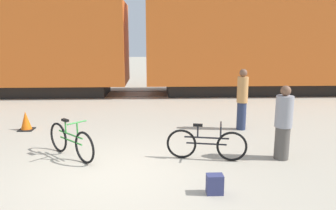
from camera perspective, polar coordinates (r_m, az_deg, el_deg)
The scene contains 10 objects.
ground_plane at distance 6.65m, azimuth -9.15°, elevation -11.59°, with size 80.00×80.00×0.00m, color #B2A893.
freight_train at distance 15.32m, azimuth -5.52°, elevation 12.77°, with size 50.22×2.92×5.54m.
rail_near at distance 14.83m, azimuth -5.45°, elevation 1.49°, with size 62.22×0.07×0.01m, color #4C4238.
rail_far at distance 16.24m, azimuth -5.19°, elevation 2.38°, with size 62.22×0.07×0.01m, color #4C4238.
bicycle_green at distance 7.56m, azimuth -16.56°, elevation -6.07°, with size 1.28×1.28×0.86m.
bicycle_black at distance 7.16m, azimuth 6.70°, elevation -6.79°, with size 1.71×0.49×0.82m.
person_in_grey at distance 7.47m, azimuth 19.45°, elevation -3.01°, with size 0.37×0.37×1.62m.
person_in_tan at distance 9.55m, azimuth 12.79°, elevation 1.00°, with size 0.31×0.31×1.75m.
backpack at distance 5.76m, azimuth 8.15°, elevation -13.49°, with size 0.28×0.20×0.34m.
traffic_cone at distance 10.23m, azimuth -23.51°, elevation -2.64°, with size 0.40×0.40×0.55m.
Camera 1 is at (0.77, -6.07, 2.60)m, focal length 35.00 mm.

